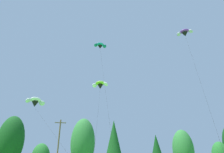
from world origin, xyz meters
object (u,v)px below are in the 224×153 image
(parafoil_kite_mid_teal, at_px, (100,46))
(parafoil_kite_low_white, at_px, (35,102))
(utility_pole, at_px, (58,150))
(parafoil_kite_high_lime_white, at_px, (100,85))
(parafoil_kite_far_purple, at_px, (185,33))

(parafoil_kite_mid_teal, bearing_deg, parafoil_kite_low_white, 173.73)
(utility_pole, height_order, parafoil_kite_mid_teal, parafoil_kite_mid_teal)
(parafoil_kite_mid_teal, height_order, parafoil_kite_low_white, parafoil_kite_mid_teal)
(utility_pole, height_order, parafoil_kite_high_lime_white, parafoil_kite_high_lime_white)
(parafoil_kite_mid_teal, distance_m, parafoil_kite_low_white, 15.96)
(parafoil_kite_mid_teal, xyz_separation_m, parafoil_kite_low_white, (-10.86, 1.19, -11.63))
(parafoil_kite_mid_teal, relative_size, parafoil_kite_low_white, 1.79)
(utility_pole, distance_m, parafoil_kite_low_white, 10.42)
(utility_pole, distance_m, parafoil_kite_mid_teal, 21.44)
(parafoil_kite_far_purple, xyz_separation_m, parafoil_kite_low_white, (-24.30, 9.49, -10.23))
(parafoil_kite_high_lime_white, height_order, parafoil_kite_low_white, parafoil_kite_high_lime_white)
(parafoil_kite_mid_teal, height_order, parafoil_kite_far_purple, parafoil_kite_mid_teal)
(parafoil_kite_mid_teal, bearing_deg, parafoil_kite_far_purple, -31.71)
(utility_pole, bearing_deg, parafoil_kite_low_white, -122.70)
(utility_pole, height_order, parafoil_kite_far_purple, parafoil_kite_far_purple)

